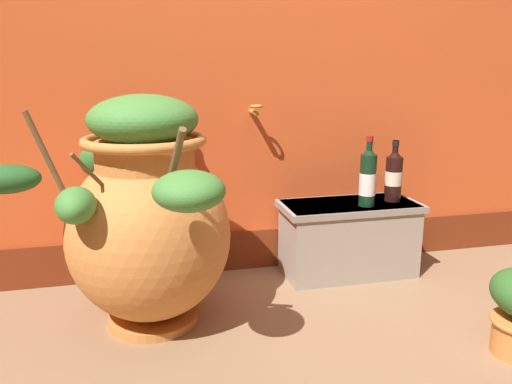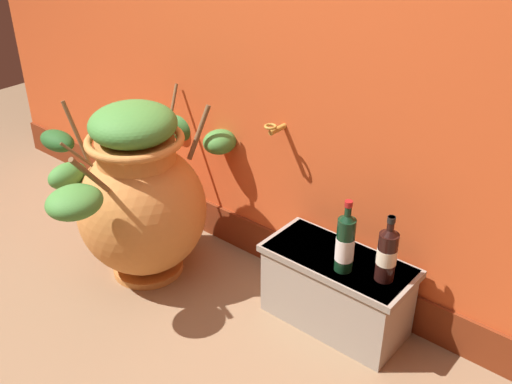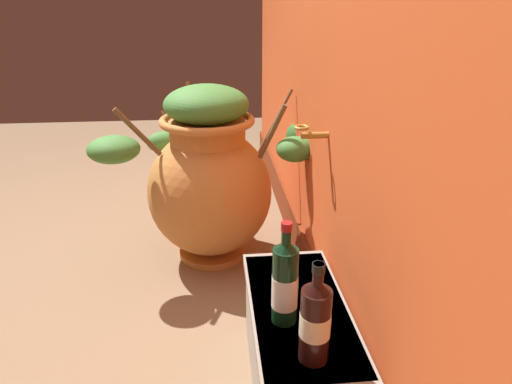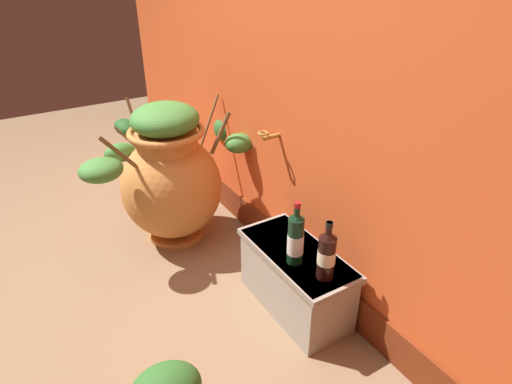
# 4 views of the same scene
# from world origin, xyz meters

# --- Properties ---
(ground_plane) EXTENTS (7.00, 7.00, 0.00)m
(ground_plane) POSITION_xyz_m (0.00, 0.00, 0.00)
(ground_plane) COLOR #896B4C
(terracotta_urn) EXTENTS (0.85, 1.07, 0.87)m
(terracotta_urn) POSITION_xyz_m (-0.52, 0.66, 0.42)
(terracotta_urn) COLOR #CC7F3D
(terracotta_urn) RESTS_ON ground_plane
(stone_ledge) EXTENTS (0.64, 0.30, 0.35)m
(stone_ledge) POSITION_xyz_m (0.40, 0.93, 0.19)
(stone_ledge) COLOR #9E9384
(stone_ledge) RESTS_ON ground_plane
(wine_bottle_left) EXTENTS (0.08, 0.08, 0.29)m
(wine_bottle_left) POSITION_xyz_m (0.61, 0.92, 0.47)
(wine_bottle_left) COLOR black
(wine_bottle_left) RESTS_ON stone_ledge
(wine_bottle_middle) EXTENTS (0.08, 0.08, 0.32)m
(wine_bottle_middle) POSITION_xyz_m (0.46, 0.87, 0.48)
(wine_bottle_middle) COLOR black
(wine_bottle_middle) RESTS_ON stone_ledge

